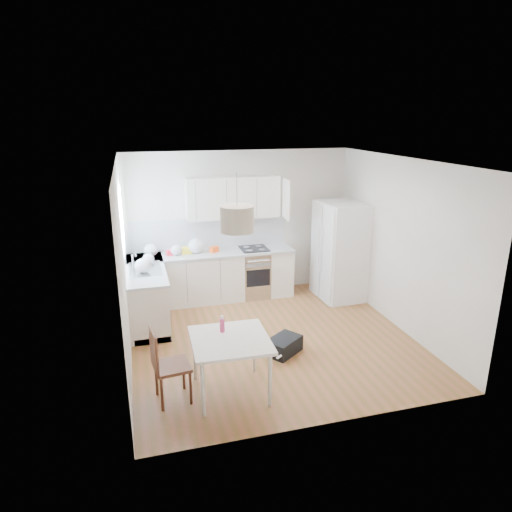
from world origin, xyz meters
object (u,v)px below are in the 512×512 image
Objects in this scene: dining_table at (230,345)px; dining_chair at (172,365)px; refrigerator at (341,251)px; gym_bag at (284,345)px.

dining_chair is (-0.70, 0.03, -0.18)m from dining_table.
refrigerator is 2.57m from gym_bag.
refrigerator reaches higher than dining_table.
refrigerator reaches higher than gym_bag.
dining_chair is (-3.34, -2.48, -0.43)m from refrigerator.
refrigerator is at bearing 10.03° from gym_bag.
refrigerator is 1.88× the size of dining_table.
dining_chair is 1.83m from gym_bag.
gym_bag is at bearing 16.47° from dining_chair.
dining_table is at bearing -9.59° from dining_chair.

